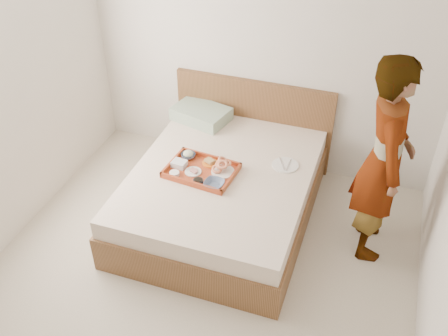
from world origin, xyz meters
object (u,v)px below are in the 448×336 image
tray (201,170)px  person (384,161)px  bed (222,194)px  dinner_plate (285,165)px

tray → person: size_ratio=0.33×
tray → bed: bearing=31.2°
bed → tray: size_ratio=3.32×
dinner_plate → tray: bearing=-153.1°
tray → person: (1.50, 0.16, 0.35)m
bed → dinner_plate: 0.64m
tray → dinner_plate: bearing=32.5°
tray → dinner_plate: size_ratio=2.51×
person → dinner_plate: bearing=67.2°
dinner_plate → bed: bearing=-152.7°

